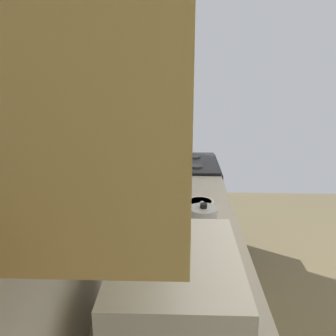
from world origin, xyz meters
name	(u,v)px	position (x,y,z in m)	size (l,w,h in m)	color
wall_back	(106,165)	(0.00, 1.60, 1.29)	(3.93, 0.12, 2.57)	beige
upper_cabinets	(138,63)	(-0.43, 1.38, 1.78)	(1.63, 0.32, 0.57)	#EFCB77
oven_range	(182,208)	(1.40, 1.21, 0.46)	(0.72, 0.67, 1.08)	black
microwave	(176,300)	(-0.72, 1.25, 1.06)	(0.52, 0.40, 0.32)	white
bowl	(200,205)	(0.38, 1.11, 0.93)	(0.17, 0.17, 0.05)	silver
kettle	(203,218)	(0.11, 1.11, 0.96)	(0.21, 0.15, 0.15)	#B7BABF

